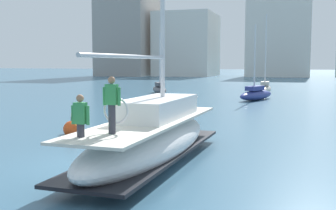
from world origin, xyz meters
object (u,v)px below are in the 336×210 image
object	(u,v)px
moored_ketch_distant	(256,94)
mooring_buoy	(71,129)
main_sailboat	(151,137)
moored_catamaran	(265,88)
moored_sloop_near	(159,89)

from	to	relation	value
moored_ketch_distant	mooring_buoy	distance (m)	22.17
main_sailboat	moored_catamaran	distance (m)	34.61
moored_sloop_near	moored_catamaran	distance (m)	11.85
main_sailboat	mooring_buoy	bearing A→B (deg)	142.25
main_sailboat	moored_ketch_distant	world-z (taller)	main_sailboat
main_sailboat	moored_sloop_near	xyz separation A→B (m)	(-9.72, 30.41, -0.36)
moored_catamaran	moored_ketch_distant	bearing A→B (deg)	-90.99
moored_sloop_near	moored_ketch_distant	world-z (taller)	moored_ketch_distant
main_sailboat	moored_ketch_distant	xyz separation A→B (m)	(1.21, 25.43, -0.33)
main_sailboat	moored_sloop_near	size ratio (longest dim) A/B	1.75
main_sailboat	mooring_buoy	world-z (taller)	main_sailboat
main_sailboat	moored_sloop_near	bearing A→B (deg)	107.73
main_sailboat	moored_ketch_distant	bearing A→B (deg)	87.28
moored_ketch_distant	moored_catamaran	bearing A→B (deg)	89.01
moored_sloop_near	moored_catamaran	size ratio (longest dim) A/B	0.77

